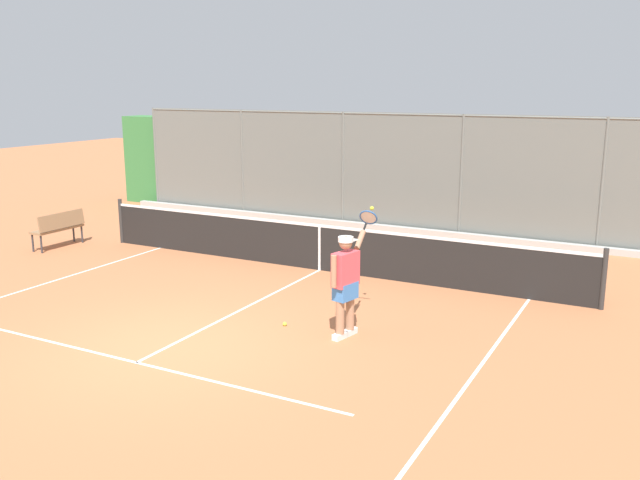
% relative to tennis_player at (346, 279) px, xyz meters
% --- Properties ---
extents(ground_plane, '(60.00, 60.00, 0.00)m').
position_rel_tennis_player_xyz_m(ground_plane, '(2.11, 1.60, -0.90)').
color(ground_plane, '#B76B42').
extents(court_line_markings, '(8.50, 9.89, 0.01)m').
position_rel_tennis_player_xyz_m(court_line_markings, '(2.11, 2.58, -0.90)').
color(court_line_markings, white).
rests_on(court_line_markings, ground).
extents(fence_backdrop, '(19.24, 1.37, 3.05)m').
position_rel_tennis_player_xyz_m(fence_backdrop, '(2.11, -8.23, 0.47)').
color(fence_backdrop, slate).
rests_on(fence_backdrop, ground).
extents(tennis_net, '(10.93, 0.09, 1.07)m').
position_rel_tennis_player_xyz_m(tennis_net, '(2.11, -3.17, -0.41)').
color(tennis_net, '#2D2D2D').
rests_on(tennis_net, ground).
extents(tennis_player, '(0.31, 1.36, 1.85)m').
position_rel_tennis_player_xyz_m(tennis_player, '(0.00, 0.00, 0.00)').
color(tennis_player, silver).
rests_on(tennis_player, ground).
extents(tennis_ball_mid_court, '(0.07, 0.07, 0.07)m').
position_rel_tennis_player_xyz_m(tennis_ball_mid_court, '(1.05, 0.04, -0.87)').
color(tennis_ball_mid_court, '#C1D138').
rests_on(tennis_ball_mid_court, ground).
extents(courtside_bench, '(0.40, 1.30, 0.84)m').
position_rel_tennis_player_xyz_m(courtside_bench, '(8.45, -2.11, -0.39)').
color(courtside_bench, '#93704C').
rests_on(courtside_bench, ground).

